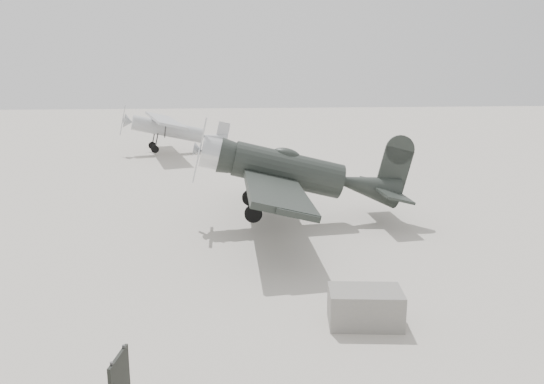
{
  "coord_description": "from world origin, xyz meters",
  "views": [
    {
      "loc": [
        -2.07,
        -15.96,
        5.74
      ],
      "look_at": [
        0.17,
        3.14,
        1.5
      ],
      "focal_mm": 35.0,
      "sensor_mm": 36.0,
      "label": 1
    }
  ],
  "objects_px": {
    "lowwing_monoplane": "(298,173)",
    "sign_board": "(119,380)",
    "highwing_monoplane": "(172,127)",
    "equipment_block": "(365,307)"
  },
  "relations": [
    {
      "from": "highwing_monoplane",
      "to": "equipment_block",
      "type": "xyz_separation_m",
      "value": [
        6.29,
        -29.08,
        -1.56
      ]
    },
    {
      "from": "highwing_monoplane",
      "to": "sign_board",
      "type": "bearing_deg",
      "value": -98.87
    },
    {
      "from": "lowwing_monoplane",
      "to": "sign_board",
      "type": "relative_size",
      "value": 9.76
    },
    {
      "from": "lowwing_monoplane",
      "to": "sign_board",
      "type": "distance_m",
      "value": 12.89
    },
    {
      "from": "lowwing_monoplane",
      "to": "highwing_monoplane",
      "type": "bearing_deg",
      "value": 108.58
    },
    {
      "from": "lowwing_monoplane",
      "to": "equipment_block",
      "type": "bearing_deg",
      "value": -87.37
    },
    {
      "from": "lowwing_monoplane",
      "to": "highwing_monoplane",
      "type": "relative_size",
      "value": 1.04
    },
    {
      "from": "equipment_block",
      "to": "sign_board",
      "type": "distance_m",
      "value": 5.93
    },
    {
      "from": "lowwing_monoplane",
      "to": "sign_board",
      "type": "height_order",
      "value": "lowwing_monoplane"
    },
    {
      "from": "lowwing_monoplane",
      "to": "sign_board",
      "type": "bearing_deg",
      "value": -111.26
    }
  ]
}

